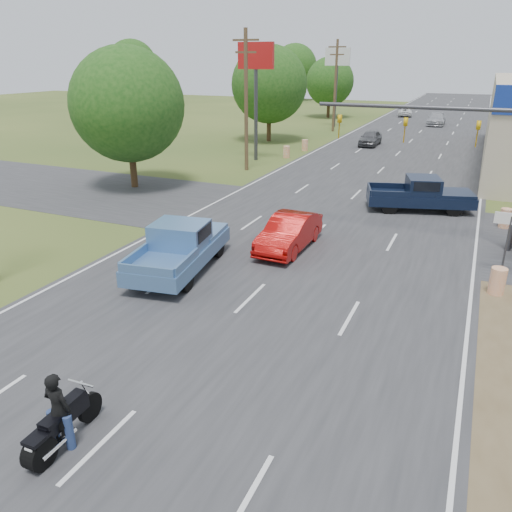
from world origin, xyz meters
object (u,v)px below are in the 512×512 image
at_px(rider, 59,413).
at_px(distant_car_silver, 436,119).
at_px(motorcycle, 59,428).
at_px(distant_car_grey, 370,138).
at_px(blue_pickup, 181,246).
at_px(distant_car_white, 405,112).
at_px(red_convertible, 289,233).
at_px(navy_pickup, 423,194).

distance_m(rider, distant_car_silver, 63.32).
relative_size(motorcycle, distant_car_grey, 0.54).
bearing_deg(distant_car_grey, rider, -86.50).
distance_m(motorcycle, distant_car_grey, 43.82).
height_order(blue_pickup, distant_car_white, blue_pickup).
height_order(blue_pickup, distant_car_grey, blue_pickup).
distance_m(red_convertible, blue_pickup, 5.03).
bearing_deg(distant_car_grey, blue_pickup, -90.51).
relative_size(motorcycle, distant_car_white, 0.55).
relative_size(red_convertible, rider, 2.62).
xyz_separation_m(distant_car_silver, distant_car_white, (-5.27, 9.14, -0.18)).
xyz_separation_m(red_convertible, navy_pickup, (4.65, 8.79, 0.19)).
relative_size(distant_car_grey, distant_car_white, 1.01).
distance_m(navy_pickup, distant_car_white, 50.81).
height_order(red_convertible, distant_car_silver, red_convertible).
height_order(navy_pickup, distant_car_white, navy_pickup).
distance_m(rider, navy_pickup, 22.86).
bearing_deg(distant_car_silver, distant_car_grey, -103.75).
distance_m(blue_pickup, distant_car_silver, 53.86).
bearing_deg(distant_car_silver, distant_car_white, 118.59).
relative_size(rider, blue_pickup, 0.29).
bearing_deg(navy_pickup, distant_car_silver, 168.08).
relative_size(red_convertible, distant_car_silver, 0.88).
relative_size(navy_pickup, distant_car_white, 1.45).
xyz_separation_m(blue_pickup, distant_car_grey, (0.40, 34.04, -0.27)).
xyz_separation_m(red_convertible, distant_car_grey, (-2.78, 30.15, -0.04)).
xyz_separation_m(motorcycle, distant_car_white, (-3.53, 72.50, 0.07)).
distance_m(red_convertible, distant_car_white, 59.02).
bearing_deg(motorcycle, navy_pickup, 75.94).
height_order(blue_pickup, distant_car_silver, blue_pickup).
bearing_deg(distant_car_white, distant_car_silver, 111.25).
xyz_separation_m(red_convertible, motorcycle, (-0.23, -13.60, -0.25)).
xyz_separation_m(distant_car_grey, distant_car_silver, (4.30, 19.61, 0.04)).
height_order(distant_car_grey, distant_car_silver, distant_car_silver).
distance_m(red_convertible, motorcycle, 13.61).
bearing_deg(navy_pickup, distant_car_grey, -177.10).
distance_m(distant_car_grey, distant_car_white, 28.77).
height_order(rider, navy_pickup, navy_pickup).
relative_size(distant_car_grey, distant_car_silver, 0.81).
xyz_separation_m(distant_car_grey, distant_car_white, (-0.97, 28.75, -0.14)).
height_order(red_convertible, motorcycle, red_convertible).
relative_size(red_convertible, blue_pickup, 0.75).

